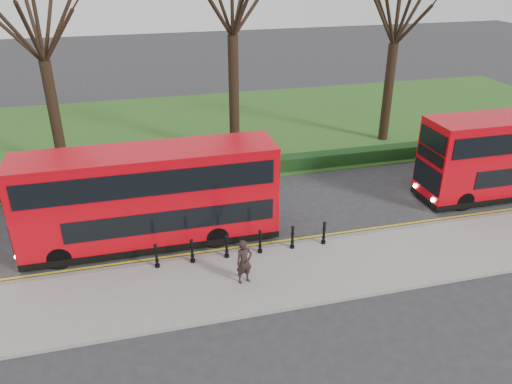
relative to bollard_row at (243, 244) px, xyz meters
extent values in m
plane|color=#28282B|center=(0.13, 1.35, -0.65)|extent=(120.00, 120.00, 0.00)
cube|color=gray|center=(0.13, -1.65, -0.57)|extent=(60.00, 4.00, 0.15)
cube|color=slate|center=(0.13, 0.35, -0.57)|extent=(60.00, 0.25, 0.16)
cube|color=#2B521B|center=(0.13, 16.35, -0.62)|extent=(60.00, 18.00, 0.06)
cube|color=black|center=(0.13, 8.15, -0.25)|extent=(60.00, 0.90, 0.80)
cube|color=yellow|center=(0.13, 0.65, -0.64)|extent=(60.00, 0.10, 0.01)
cube|color=yellow|center=(0.13, 0.85, -0.64)|extent=(60.00, 0.10, 0.01)
cylinder|color=black|center=(-7.87, 11.35, 2.44)|extent=(0.60, 0.60, 6.18)
cylinder|color=black|center=(2.13, 11.35, 2.89)|extent=(0.60, 0.60, 7.07)
cylinder|color=black|center=(12.13, 11.35, 2.45)|extent=(0.60, 0.60, 6.19)
cylinder|color=black|center=(-3.48, 0.00, 0.00)|extent=(0.15, 0.15, 1.00)
cylinder|color=black|center=(-2.09, 0.00, 0.00)|extent=(0.15, 0.15, 1.00)
cylinder|color=black|center=(-0.70, 0.00, 0.00)|extent=(0.15, 0.15, 1.00)
cylinder|color=black|center=(0.70, 0.00, 0.00)|extent=(0.15, 0.15, 1.00)
cylinder|color=black|center=(2.09, 0.00, 0.00)|extent=(0.15, 0.15, 1.00)
cylinder|color=black|center=(3.48, 0.00, 0.00)|extent=(0.15, 0.15, 1.00)
cube|color=#BE040F|center=(-3.45, 2.18, 1.62)|extent=(10.50, 2.39, 3.86)
cube|color=black|center=(-3.45, 2.18, -0.36)|extent=(10.52, 2.41, 0.29)
cube|color=black|center=(-2.69, 0.98, 0.92)|extent=(8.40, 0.04, 0.91)
cube|color=black|center=(-3.45, 0.98, 2.64)|extent=(9.92, 0.04, 1.00)
cube|color=black|center=(-8.72, 2.18, 1.93)|extent=(0.06, 2.10, 0.52)
cylinder|color=black|center=(-7.18, 1.13, -0.17)|extent=(0.95, 0.29, 0.95)
cylinder|color=black|center=(-7.18, 3.23, -0.17)|extent=(0.95, 0.29, 0.95)
cylinder|color=black|center=(-0.88, 1.13, -0.17)|extent=(0.95, 0.29, 0.95)
cylinder|color=black|center=(-0.88, 3.23, -0.17)|extent=(0.95, 0.29, 0.95)
cube|color=black|center=(9.69, 2.44, 1.92)|extent=(0.06, 2.09, 0.52)
cylinder|color=black|center=(11.23, 1.39, -0.17)|extent=(0.95, 0.29, 0.95)
cylinder|color=black|center=(11.23, 3.49, -0.17)|extent=(0.95, 0.29, 0.95)
imported|color=black|center=(-0.39, -1.78, 0.38)|extent=(0.71, 0.54, 1.75)
camera|label=1|loc=(-3.81, -16.74, 10.78)|focal=35.00mm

